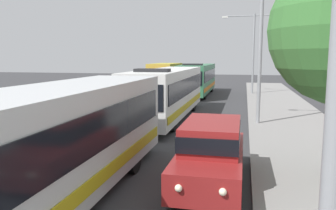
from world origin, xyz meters
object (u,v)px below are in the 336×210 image
object	(u,v)px
streetlamp_mid	(261,33)
bus_second_in_line	(168,91)
box_truck_oncoming	(164,78)
streetlamp_far	(254,44)
white_suv	(211,150)
bus_lead	(43,147)
bus_middle	(198,78)

from	to	relation	value
streetlamp_mid	bus_second_in_line	bearing A→B (deg)	168.74
box_truck_oncoming	streetlamp_far	xyz separation A→B (m)	(8.70, 2.26, 3.33)
white_suv	box_truck_oncoming	xyz separation A→B (m)	(-7.00, 23.34, 0.68)
bus_lead	streetlamp_far	size ratio (longest dim) A/B	1.54
bus_second_in_line	white_suv	size ratio (longest dim) A/B	2.41
bus_second_in_line	box_truck_oncoming	distance (m)	13.24
streetlamp_mid	bus_lead	bearing A→B (deg)	-113.61
box_truck_oncoming	streetlamp_far	size ratio (longest dim) A/B	1.04
bus_second_in_line	streetlamp_mid	distance (m)	6.47
bus_middle	streetlamp_far	bearing A→B (deg)	15.06
bus_lead	box_truck_oncoming	xyz separation A→B (m)	(-3.30, 26.25, 0.02)
streetlamp_far	box_truck_oncoming	bearing A→B (deg)	-165.45
bus_second_in_line	streetlamp_far	world-z (taller)	streetlamp_far
bus_lead	bus_middle	world-z (taller)	same
white_suv	streetlamp_mid	xyz separation A→B (m)	(1.70, 9.44, 4.05)
bus_lead	white_suv	xyz separation A→B (m)	(3.70, 2.91, -0.66)
bus_second_in_line	bus_middle	world-z (taller)	same
bus_lead	bus_second_in_line	size ratio (longest dim) A/B	1.01
white_suv	streetlamp_mid	size ratio (longest dim) A/B	0.62
bus_middle	streetlamp_mid	world-z (taller)	streetlamp_mid
bus_lead	box_truck_oncoming	bearing A→B (deg)	97.17
bus_middle	white_suv	world-z (taller)	bus_middle
bus_lead	bus_second_in_line	xyz separation A→B (m)	(-0.00, 13.43, -0.00)
bus_lead	box_truck_oncoming	size ratio (longest dim) A/B	1.48
bus_second_in_line	bus_middle	distance (m)	13.63
white_suv	streetlamp_far	world-z (taller)	streetlamp_far
bus_middle	streetlamp_mid	size ratio (longest dim) A/B	1.38
box_truck_oncoming	bus_second_in_line	bearing A→B (deg)	-75.56
bus_second_in_line	streetlamp_mid	bearing A→B (deg)	-11.26
bus_second_in_line	streetlamp_mid	xyz separation A→B (m)	(5.40, -1.07, 3.40)
bus_lead	white_suv	world-z (taller)	bus_lead
bus_second_in_line	bus_lead	bearing A→B (deg)	-90.00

